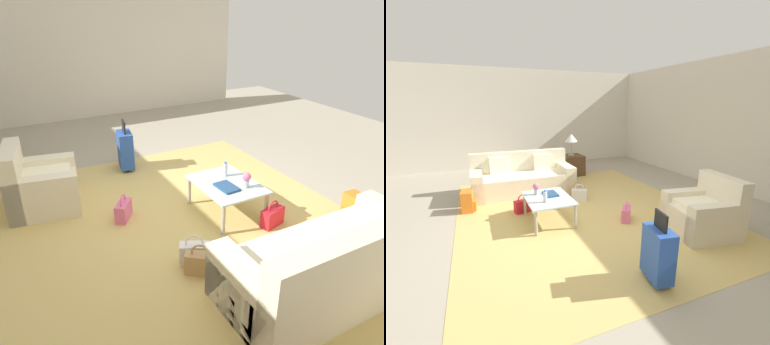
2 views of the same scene
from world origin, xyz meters
TOP-DOWN VIEW (x-y plane):
  - ground_plane at (0.00, 0.00)m, footprint 12.00×12.00m
  - wall_right at (5.06, 0.00)m, footprint 0.12×8.00m
  - area_rug at (-0.60, 0.20)m, footprint 5.20×4.40m
  - couch at (-2.20, -0.60)m, footprint 0.99×2.25m
  - armchair at (0.91, 1.67)m, footprint 1.03×1.03m
  - coffee_table at (-0.40, -0.50)m, footprint 0.98×0.75m
  - water_bottle at (-0.20, -0.60)m, footprint 0.06×0.06m
  - coffee_table_book at (-0.52, -0.42)m, footprint 0.33×0.23m
  - flower_vase at (-0.62, -0.65)m, footprint 0.11×0.11m
  - suitcase_blue at (1.60, 0.20)m, footprint 0.43×0.28m
  - handbag_white at (-1.14, 0.39)m, footprint 0.27×0.35m
  - handbag_red at (-0.95, -0.84)m, footprint 0.21×0.34m
  - handbag_tan at (-1.33, 0.42)m, footprint 0.31×0.34m
  - handbag_pink at (0.09, 0.77)m, footprint 0.34×0.30m
  - backpack_orange at (-1.40, -1.79)m, footprint 0.32×0.27m

SIDE VIEW (x-z plane):
  - ground_plane at x=0.00m, z-range 0.00..0.00m
  - area_rug at x=-0.60m, z-range 0.00..0.01m
  - handbag_white at x=-1.14m, z-range -0.05..0.31m
  - handbag_red at x=-0.95m, z-range -0.05..0.31m
  - handbag_tan at x=-1.33m, z-range -0.05..0.31m
  - handbag_pink at x=0.09m, z-range -0.05..0.31m
  - backpack_orange at x=-1.40m, z-range -0.01..0.39m
  - couch at x=-2.20m, z-range -0.15..0.76m
  - armchair at x=0.91m, z-range -0.15..0.76m
  - suitcase_blue at x=1.60m, z-range -0.07..0.78m
  - coffee_table at x=-0.40m, z-range 0.16..0.60m
  - coffee_table_book at x=-0.52m, z-range 0.44..0.47m
  - water_bottle at x=-0.20m, z-range 0.43..0.63m
  - flower_vase at x=-0.62m, z-range 0.46..0.66m
  - wall_right at x=5.06m, z-range 0.00..3.10m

